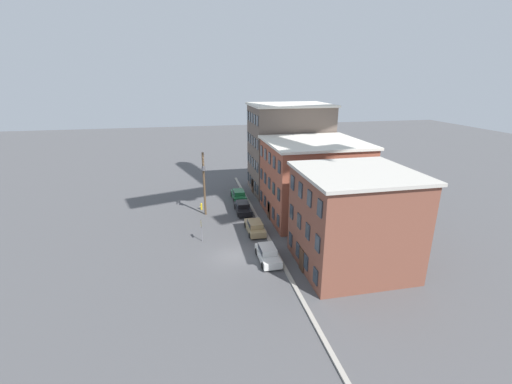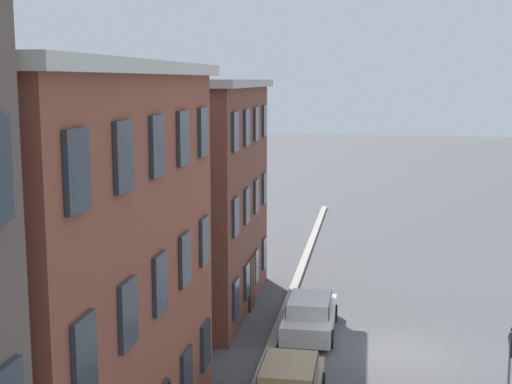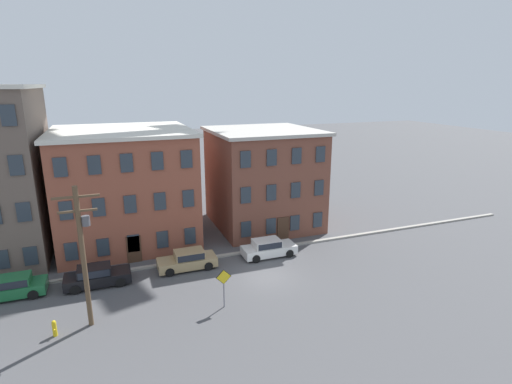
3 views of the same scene
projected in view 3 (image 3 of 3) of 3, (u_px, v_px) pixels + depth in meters
ground_plane at (267, 276)px, 29.23m from camera, size 200.00×200.00×0.00m
kerb_strip at (247, 252)px, 33.27m from camera, size 56.00×0.36×0.16m
apartment_midblock at (126, 185)px, 35.45m from camera, size 11.64×11.89×9.88m
apartment_far at (263, 178)px, 39.11m from camera, size 9.83×10.18×9.47m
car_green at (11, 287)px, 26.22m from camera, size 4.40×1.92×1.43m
car_black at (97, 275)px, 27.79m from camera, size 4.40×1.92×1.43m
car_tan at (188, 259)px, 30.30m from camera, size 4.40×1.92×1.43m
car_white at (268, 247)px, 32.51m from camera, size 4.40×1.92×1.43m
caution_sign at (224, 282)px, 24.77m from camera, size 0.99×0.08×2.58m
utility_pole at (83, 250)px, 22.15m from camera, size 2.40×0.44×8.39m
fire_hydrant at (54, 328)px, 22.21m from camera, size 0.24×0.34×0.96m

